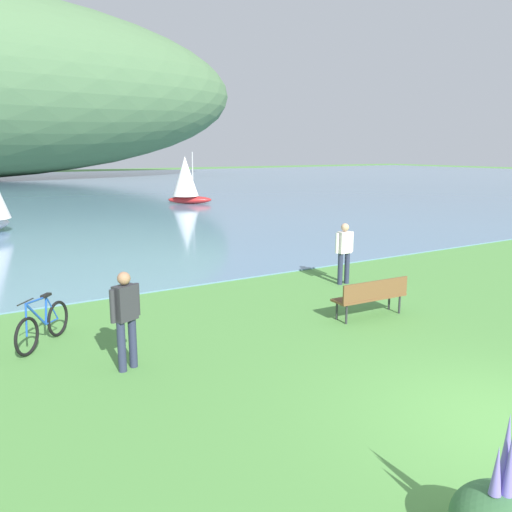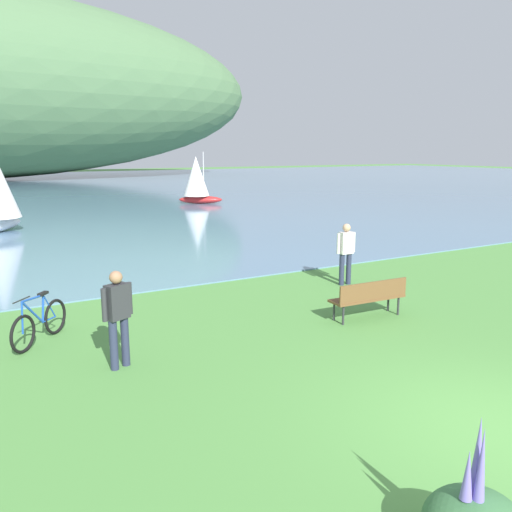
{
  "view_description": "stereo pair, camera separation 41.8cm",
  "coord_description": "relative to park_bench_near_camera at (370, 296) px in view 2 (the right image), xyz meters",
  "views": [
    {
      "loc": [
        -6.39,
        -3.69,
        3.69
      ],
      "look_at": [
        0.51,
        7.56,
        1.0
      ],
      "focal_mm": 36.71,
      "sensor_mm": 36.0,
      "label": 1
    },
    {
      "loc": [
        -6.04,
        -3.91,
        3.69
      ],
      "look_at": [
        0.51,
        7.56,
        1.0
      ],
      "focal_mm": 36.71,
      "sensor_mm": 36.0,
      "label": 2
    }
  ],
  "objects": [
    {
      "name": "ground_plane",
      "position": [
        -1.66,
        -4.52,
        -0.52
      ],
      "size": [
        200.0,
        200.0,
        0.0
      ],
      "primitive_type": "plane",
      "color": "#518E42"
    },
    {
      "name": "bay_water",
      "position": [
        -1.66,
        44.54,
        -0.5
      ],
      "size": [
        180.0,
        80.0,
        0.04
      ],
      "primitive_type": "cube",
      "color": "#5B7F9E",
      "rests_on": "ground"
    },
    {
      "name": "sailboat_mid_bay",
      "position": [
        6.73,
        25.08,
        1.17
      ],
      "size": [
        2.98,
        2.52,
        3.51
      ],
      "color": "#B22323",
      "rests_on": "bay_water"
    },
    {
      "name": "bicycle_leaning_near_bench",
      "position": [
        -6.56,
        2.03,
        -0.12
      ],
      "size": [
        1.21,
        1.37,
        1.01
      ],
      "color": "black",
      "rests_on": "ground"
    },
    {
      "name": "person_on_the_grass",
      "position": [
        -5.53,
        0.09,
        0.46
      ],
      "size": [
        0.57,
        0.35,
        1.71
      ],
      "color": "#282D47",
      "rests_on": "ground"
    },
    {
      "name": "person_at_shoreline",
      "position": [
        1.46,
        2.62,
        0.46
      ],
      "size": [
        0.61,
        0.23,
        1.71
      ],
      "color": "#282D47",
      "rests_on": "ground"
    },
    {
      "name": "park_bench_near_camera",
      "position": [
        0.0,
        0.0,
        0.0
      ],
      "size": [
        1.82,
        0.56,
        0.88
      ],
      "color": "brown",
      "rests_on": "ground"
    }
  ]
}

